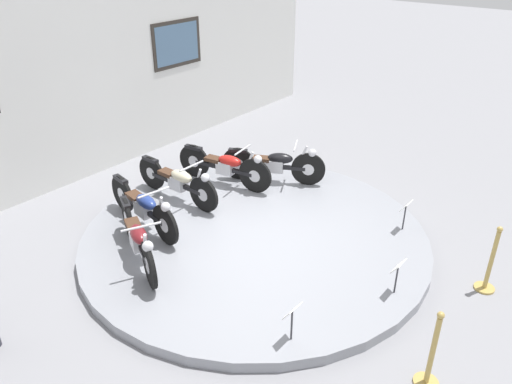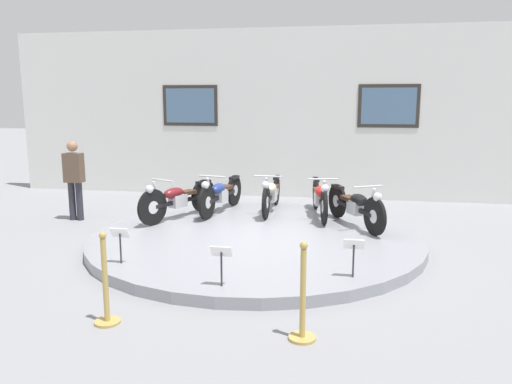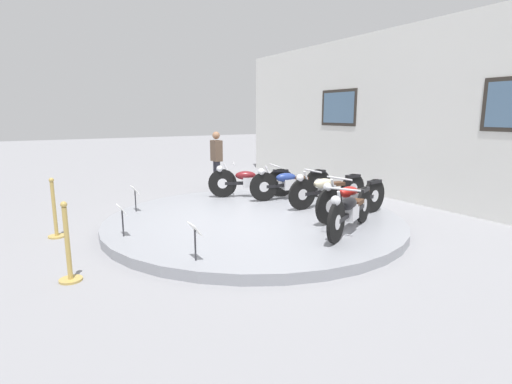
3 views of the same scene
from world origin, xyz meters
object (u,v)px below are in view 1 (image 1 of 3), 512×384
(motorcycle_red, at_px, (225,165))
(stanchion_post_left_of_entry, at_px, (431,361))
(info_placard_front_left, at_px, (292,315))
(info_placard_front_centre, at_px, (398,270))
(info_placard_front_right, at_px, (405,209))
(stanchion_post_right_of_entry, at_px, (489,269))
(motorcycle_black, at_px, (275,163))
(motorcycle_blue, at_px, (144,206))
(motorcycle_cream, at_px, (178,181))
(motorcycle_maroon, at_px, (138,238))

(motorcycle_red, height_order, stanchion_post_left_of_entry, stanchion_post_left_of_entry)
(info_placard_front_left, xyz_separation_m, stanchion_post_left_of_entry, (0.52, -1.47, -0.18))
(info_placard_front_centre, height_order, info_placard_front_right, same)
(info_placard_front_right, height_order, stanchion_post_right_of_entry, stanchion_post_right_of_entry)
(motorcycle_red, relative_size, motorcycle_black, 1.11)
(motorcycle_blue, distance_m, stanchion_post_right_of_entry, 5.21)
(stanchion_post_right_of_entry, bearing_deg, motorcycle_black, 81.78)
(motorcycle_cream, distance_m, stanchion_post_left_of_entry, 5.15)
(info_placard_front_right, bearing_deg, motorcycle_red, 100.08)
(motorcycle_blue, relative_size, stanchion_post_left_of_entry, 1.93)
(info_placard_front_centre, xyz_separation_m, stanchion_post_right_of_entry, (1.05, -0.89, -0.18))
(motorcycle_maroon, distance_m, motorcycle_blue, 0.94)
(motorcycle_cream, bearing_deg, stanchion_post_right_of_entry, -78.16)
(info_placard_front_left, relative_size, stanchion_post_left_of_entry, 0.50)
(info_placard_front_left, distance_m, stanchion_post_left_of_entry, 1.57)
(info_placard_front_centre, relative_size, stanchion_post_right_of_entry, 0.50)
(motorcycle_maroon, height_order, info_placard_front_right, motorcycle_maroon)
(motorcycle_blue, distance_m, motorcycle_cream, 1.01)
(info_placard_front_left, xyz_separation_m, info_placard_front_right, (3.15, 0.00, 0.00))
(stanchion_post_left_of_entry, xyz_separation_m, stanchion_post_right_of_entry, (2.11, 0.00, 0.00))
(info_placard_front_right, bearing_deg, motorcycle_black, 88.33)
(motorcycle_maroon, xyz_separation_m, stanchion_post_left_of_entry, (0.59, -4.12, -0.21))
(motorcycle_red, xyz_separation_m, stanchion_post_right_of_entry, (0.07, -4.79, -0.21))
(motorcycle_maroon, bearing_deg, info_placard_front_right, -39.47)
(motorcycle_maroon, relative_size, motorcycle_cream, 0.92)
(info_placard_front_right, distance_m, stanchion_post_left_of_entry, 3.02)
(info_placard_front_centre, bearing_deg, motorcycle_cream, 90.01)
(motorcycle_blue, bearing_deg, info_placard_front_right, -52.35)
(motorcycle_red, height_order, info_placard_front_left, motorcycle_red)
(motorcycle_blue, xyz_separation_m, motorcycle_cream, (0.98, 0.25, -0.01))
(motorcycle_cream, xyz_separation_m, stanchion_post_left_of_entry, (-1.05, -5.03, -0.20))
(info_placard_front_left, distance_m, info_placard_front_centre, 1.68)
(info_placard_front_left, bearing_deg, motorcycle_black, 39.45)
(info_placard_front_left, bearing_deg, motorcycle_blue, 79.92)
(stanchion_post_right_of_entry, bearing_deg, motorcycle_maroon, 123.24)
(motorcycle_black, distance_m, stanchion_post_right_of_entry, 4.17)
(motorcycle_black, bearing_deg, motorcycle_blue, 165.90)
(stanchion_post_right_of_entry, bearing_deg, info_placard_front_right, 70.61)
(motorcycle_maroon, height_order, info_placard_front_left, motorcycle_maroon)
(info_placard_front_centre, xyz_separation_m, info_placard_front_right, (1.57, 0.59, 0.00))
(stanchion_post_right_of_entry, bearing_deg, motorcycle_cream, 101.84)
(motorcycle_red, distance_m, info_placard_front_left, 4.19)
(stanchion_post_left_of_entry, bearing_deg, motorcycle_black, 56.74)
(motorcycle_maroon, height_order, motorcycle_red, same)
(motorcycle_cream, distance_m, info_placard_front_centre, 4.15)
(motorcycle_blue, relative_size, info_placard_front_centre, 3.87)
(motorcycle_blue, distance_m, info_placard_front_right, 4.19)
(stanchion_post_right_of_entry, bearing_deg, info_placard_front_left, 150.74)
(info_placard_front_right, distance_m, stanchion_post_right_of_entry, 1.57)
(motorcycle_red, relative_size, info_placard_front_left, 3.89)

